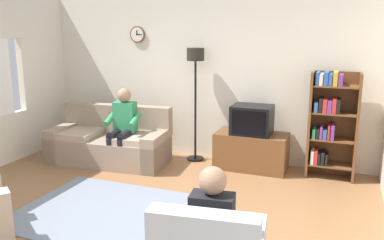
% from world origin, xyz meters
% --- Properties ---
extents(ground_plane, '(12.00, 12.00, 0.00)m').
position_xyz_m(ground_plane, '(0.00, 0.00, 0.00)').
color(ground_plane, '#8C603D').
extents(back_wall_assembly, '(6.20, 0.17, 2.70)m').
position_xyz_m(back_wall_assembly, '(-0.00, 2.66, 1.35)').
color(back_wall_assembly, silver).
rests_on(back_wall_assembly, ground_plane).
extents(couch, '(1.97, 1.05, 0.90)m').
position_xyz_m(couch, '(-1.30, 1.74, 0.31)').
color(couch, gray).
rests_on(couch, ground_plane).
extents(tv_stand, '(1.10, 0.56, 0.57)m').
position_xyz_m(tv_stand, '(0.94, 2.25, 0.28)').
color(tv_stand, brown).
rests_on(tv_stand, ground_plane).
extents(tv, '(0.60, 0.49, 0.44)m').
position_xyz_m(tv, '(0.94, 2.23, 0.79)').
color(tv, black).
rests_on(tv, tv_stand).
extents(bookshelf, '(0.68, 0.36, 1.56)m').
position_xyz_m(bookshelf, '(2.06, 2.32, 0.84)').
color(bookshelf, brown).
rests_on(bookshelf, ground_plane).
extents(floor_lamp, '(0.28, 0.28, 1.85)m').
position_xyz_m(floor_lamp, '(-0.03, 2.35, 1.45)').
color(floor_lamp, black).
rests_on(floor_lamp, ground_plane).
extents(area_rug, '(2.20, 1.70, 0.01)m').
position_xyz_m(area_rug, '(-0.25, 0.11, 0.01)').
color(area_rug, slate).
rests_on(area_rug, ground_plane).
extents(person_on_couch, '(0.54, 0.56, 1.24)m').
position_xyz_m(person_on_couch, '(-0.98, 1.63, 0.70)').
color(person_on_couch, '#338C59').
rests_on(person_on_couch, ground_plane).
extents(person_in_right_armchair, '(0.55, 0.57, 1.12)m').
position_xyz_m(person_in_right_armchair, '(1.33, -0.84, 0.60)').
color(person_in_right_armchair, black).
rests_on(person_in_right_armchair, ground_plane).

